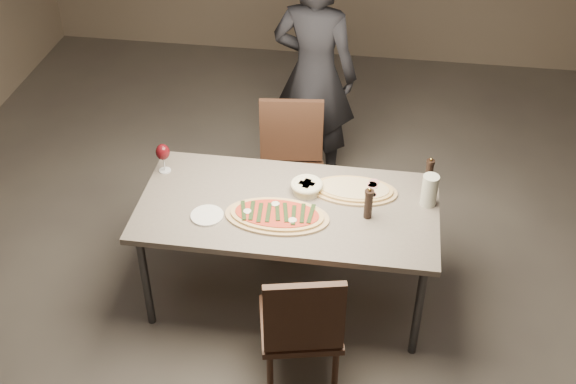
# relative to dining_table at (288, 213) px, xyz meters

# --- Properties ---
(room) EXTENTS (7.00, 7.00, 7.00)m
(room) POSITION_rel_dining_table_xyz_m (0.00, 0.00, 0.71)
(room) COLOR #5B554E
(room) RESTS_ON ground
(dining_table) EXTENTS (1.80, 0.90, 0.75)m
(dining_table) POSITION_rel_dining_table_xyz_m (0.00, 0.00, 0.00)
(dining_table) COLOR slate
(dining_table) RESTS_ON ground
(zucchini_pizza) EXTENTS (0.62, 0.34, 0.05)m
(zucchini_pizza) POSITION_rel_dining_table_xyz_m (-0.05, -0.12, 0.07)
(zucchini_pizza) COLOR tan
(zucchini_pizza) RESTS_ON dining_table
(ham_pizza) EXTENTS (0.54, 0.30, 0.04)m
(ham_pizza) POSITION_rel_dining_table_xyz_m (0.38, 0.19, 0.07)
(ham_pizza) COLOR tan
(ham_pizza) RESTS_ON dining_table
(bread_basket) EXTENTS (0.20, 0.20, 0.07)m
(bread_basket) POSITION_rel_dining_table_xyz_m (0.09, 0.15, 0.10)
(bread_basket) COLOR beige
(bread_basket) RESTS_ON dining_table
(oil_dish) EXTENTS (0.13, 0.13, 0.02)m
(oil_dish) POSITION_rel_dining_table_xyz_m (0.08, 0.19, 0.07)
(oil_dish) COLOR white
(oil_dish) RESTS_ON dining_table
(pepper_mill_left) EXTENTS (0.05, 0.05, 0.20)m
(pepper_mill_left) POSITION_rel_dining_table_xyz_m (0.83, 0.33, 0.15)
(pepper_mill_left) COLOR black
(pepper_mill_left) RESTS_ON dining_table
(pepper_mill_right) EXTENTS (0.06, 0.06, 0.21)m
(pepper_mill_right) POSITION_rel_dining_table_xyz_m (0.48, -0.04, 0.16)
(pepper_mill_right) COLOR black
(pepper_mill_right) RESTS_ON dining_table
(carafe) EXTENTS (0.10, 0.10, 0.20)m
(carafe) POSITION_rel_dining_table_xyz_m (0.83, 0.14, 0.16)
(carafe) COLOR silver
(carafe) RESTS_ON dining_table
(wine_glass) EXTENTS (0.09, 0.09, 0.20)m
(wine_glass) POSITION_rel_dining_table_xyz_m (-0.83, 0.23, 0.20)
(wine_glass) COLOR silver
(wine_glass) RESTS_ON dining_table
(side_plate) EXTENTS (0.19, 0.19, 0.01)m
(side_plate) POSITION_rel_dining_table_xyz_m (-0.46, -0.18, 0.06)
(side_plate) COLOR white
(side_plate) RESTS_ON dining_table
(chair_near) EXTENTS (0.53, 0.53, 0.93)m
(chair_near) POSITION_rel_dining_table_xyz_m (0.18, -0.73, -0.17)
(chair_near) COLOR #3A2418
(chair_near) RESTS_ON ground
(chair_far) EXTENTS (0.51, 0.51, 0.98)m
(chair_far) POSITION_rel_dining_table_xyz_m (-0.09, 0.73, -0.15)
(chair_far) COLOR #3A2418
(chair_far) RESTS_ON ground
(diner) EXTENTS (0.71, 0.54, 1.77)m
(diner) POSITION_rel_dining_table_xyz_m (-0.01, 1.40, 0.19)
(diner) COLOR black
(diner) RESTS_ON ground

